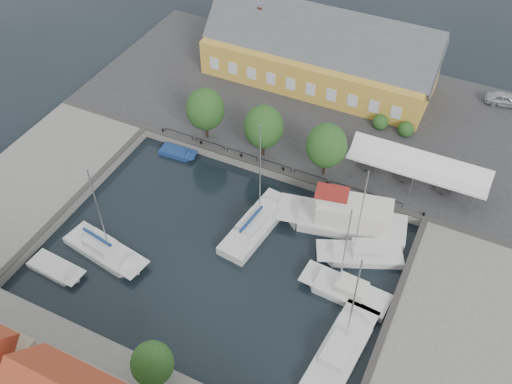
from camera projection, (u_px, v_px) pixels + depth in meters
ground at (229, 243)px, 54.72m from camera, size 140.00×140.00×0.00m
north_quay at (317, 109)px, 69.02m from camera, size 56.00×26.00×1.00m
west_quay at (35, 183)px, 59.84m from camera, size 12.00×24.00×1.00m
east_quay at (457, 346)px, 46.33m from camera, size 12.00×24.00×1.00m
quay_edge_fittings at (251, 203)px, 56.98m from camera, size 56.00×24.72×0.40m
warehouse at (315, 54)px, 70.45m from camera, size 28.56×14.00×9.55m
tent_canopy at (419, 165)px, 57.05m from camera, size 14.00×4.00×2.83m
quay_trees at (264, 127)px, 59.53m from camera, size 18.20×4.20×6.30m
car_silver at (505, 99)px, 68.18m from camera, size 4.82×2.50×1.57m
car_red at (261, 129)px, 64.38m from camera, size 1.68×4.01×1.29m
center_sailboat at (254, 228)px, 55.59m from camera, size 3.91×9.81×13.05m
trawler at (347, 219)px, 55.56m from camera, size 13.26×6.20×5.00m
east_boat_a at (362, 255)px, 53.33m from camera, size 8.41×5.65×11.50m
east_boat_b at (347, 292)px, 50.37m from camera, size 8.30×3.17×11.13m
east_boat_c at (339, 354)px, 46.13m from camera, size 3.87×9.81×12.07m
west_boat_d at (105, 251)px, 53.65m from camera, size 9.20×4.05×11.88m
launch_sw at (56, 269)px, 52.35m from camera, size 5.72×2.44×0.98m
launch_nw at (178, 154)px, 63.79m from camera, size 4.39×1.93×0.88m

